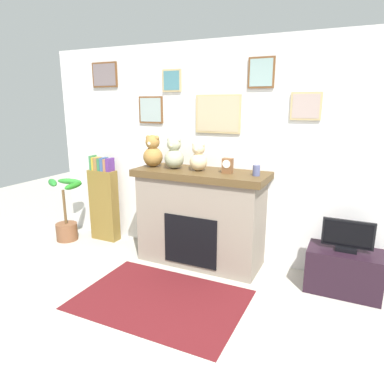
% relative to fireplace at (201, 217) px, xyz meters
% --- Properties ---
extents(ground_plane, '(12.00, 12.00, 0.00)m').
position_rel_fireplace_xyz_m(ground_plane, '(0.28, -1.65, -0.57)').
color(ground_plane, '#ABA599').
extents(back_wall, '(5.20, 0.15, 2.60)m').
position_rel_fireplace_xyz_m(back_wall, '(0.28, 0.35, 0.73)').
color(back_wall, silver).
rests_on(back_wall, ground_plane).
extents(fireplace, '(1.56, 0.63, 1.14)m').
position_rel_fireplace_xyz_m(fireplace, '(0.00, 0.00, 0.00)').
color(fireplace, gray).
rests_on(fireplace, ground_plane).
extents(bookshelf, '(0.40, 0.16, 1.20)m').
position_rel_fireplace_xyz_m(bookshelf, '(-1.53, 0.09, -0.02)').
color(bookshelf, brown).
rests_on(bookshelf, ground_plane).
extents(potted_plant, '(0.50, 0.51, 0.89)m').
position_rel_fireplace_xyz_m(potted_plant, '(-2.00, -0.17, -0.24)').
color(potted_plant, brown).
rests_on(potted_plant, ground_plane).
extents(tv_stand, '(0.72, 0.40, 0.45)m').
position_rel_fireplace_xyz_m(tv_stand, '(1.61, -0.01, -0.35)').
color(tv_stand, black).
rests_on(tv_stand, ground_plane).
extents(television, '(0.49, 0.14, 0.32)m').
position_rel_fireplace_xyz_m(television, '(1.61, -0.01, 0.03)').
color(television, black).
rests_on(television, tv_stand).
extents(area_rug, '(1.63, 1.14, 0.01)m').
position_rel_fireplace_xyz_m(area_rug, '(0.00, -0.96, -0.57)').
color(area_rug, '#531418').
rests_on(area_rug, ground_plane).
extents(candle_jar, '(0.08, 0.08, 0.12)m').
position_rel_fireplace_xyz_m(candle_jar, '(0.66, -0.02, 0.62)').
color(candle_jar, '#4C517A').
rests_on(candle_jar, fireplace).
extents(mantel_clock, '(0.11, 0.08, 0.17)m').
position_rel_fireplace_xyz_m(mantel_clock, '(0.33, -0.02, 0.65)').
color(mantel_clock, brown).
rests_on(mantel_clock, fireplace).
extents(teddy_bear_cream, '(0.24, 0.24, 0.39)m').
position_rel_fireplace_xyz_m(teddy_bear_cream, '(-0.63, -0.02, 0.74)').
color(teddy_bear_cream, olive).
rests_on(teddy_bear_cream, fireplace).
extents(teddy_bear_tan, '(0.23, 0.23, 0.37)m').
position_rel_fireplace_xyz_m(teddy_bear_tan, '(-0.34, -0.02, 0.73)').
color(teddy_bear_tan, '#9A9E7F').
rests_on(teddy_bear_tan, fireplace).
extents(teddy_bear_brown, '(0.20, 0.20, 0.33)m').
position_rel_fireplace_xyz_m(teddy_bear_brown, '(-0.02, -0.02, 0.71)').
color(teddy_bear_brown, '#CDB285').
rests_on(teddy_bear_brown, fireplace).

